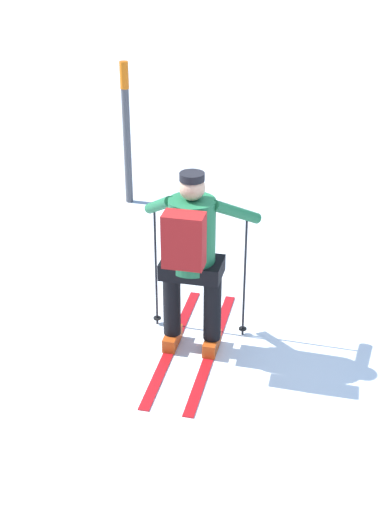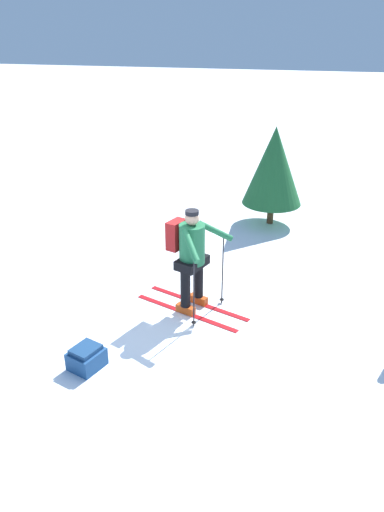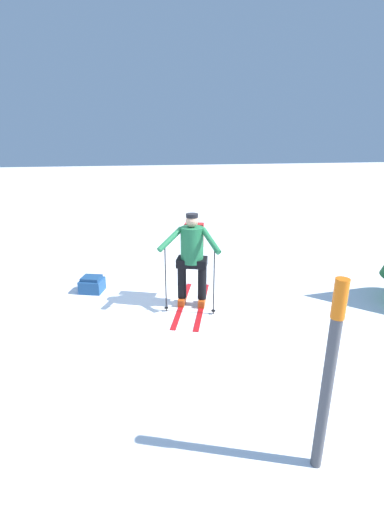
% 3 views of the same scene
% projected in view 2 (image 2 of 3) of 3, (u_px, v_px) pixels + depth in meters
% --- Properties ---
extents(ground_plane, '(80.00, 80.00, 0.00)m').
position_uv_depth(ground_plane, '(166.00, 323.00, 7.36)').
color(ground_plane, white).
extents(skier, '(1.86, 1.14, 1.62)m').
position_uv_depth(skier, '(191.00, 253.00, 7.36)').
color(skier, red).
rests_on(skier, ground_plane).
extents(dropped_backpack, '(0.48, 0.51, 0.30)m').
position_uv_depth(dropped_backpack, '(87.00, 358.00, 6.39)').
color(dropped_backpack, navy).
rests_on(dropped_backpack, ground_plane).
extents(pine_tree, '(1.26, 1.26, 2.10)m').
position_uv_depth(pine_tree, '(274.00, 166.00, 10.41)').
color(pine_tree, '#4C331E').
rests_on(pine_tree, ground_plane).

